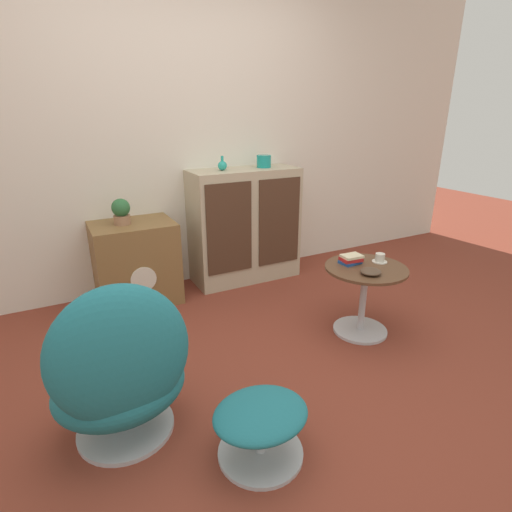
{
  "coord_description": "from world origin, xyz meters",
  "views": [
    {
      "loc": [
        -1.0,
        -1.6,
        1.44
      ],
      "look_at": [
        0.15,
        0.56,
        0.55
      ],
      "focal_mm": 28.0,
      "sensor_mm": 36.0,
      "label": 1
    }
  ],
  "objects": [
    {
      "name": "teacup",
      "position": [
        0.92,
        0.24,
        0.5
      ],
      "size": [
        0.1,
        0.1,
        0.06
      ],
      "color": "silver",
      "rests_on": "coffee_table"
    },
    {
      "name": "tv_console",
      "position": [
        -0.47,
        1.41,
        0.32
      ],
      "size": [
        0.61,
        0.47,
        0.65
      ],
      "color": "brown",
      "rests_on": "ground_plane"
    },
    {
      "name": "wall_back",
      "position": [
        0.0,
        1.67,
        1.3
      ],
      "size": [
        6.4,
        0.06,
        2.6
      ],
      "color": "silver",
      "rests_on": "ground_plane"
    },
    {
      "name": "potted_plant",
      "position": [
        -0.53,
        1.41,
        0.74
      ],
      "size": [
        0.13,
        0.13,
        0.19
      ],
      "color": "#996B4C",
      "rests_on": "tv_console"
    },
    {
      "name": "sideboard",
      "position": [
        0.5,
        1.45,
        0.49
      ],
      "size": [
        0.94,
        0.4,
        0.98
      ],
      "color": "tan",
      "rests_on": "ground_plane"
    },
    {
      "name": "vase_inner_left",
      "position": [
        0.69,
        1.45,
        1.04
      ],
      "size": [
        0.12,
        0.12,
        0.1
      ],
      "color": "teal",
      "rests_on": "sideboard"
    },
    {
      "name": "ottoman",
      "position": [
        -0.34,
        -0.4,
        0.18
      ],
      "size": [
        0.42,
        0.38,
        0.27
      ],
      "color": "#B7B7BC",
      "rests_on": "ground_plane"
    },
    {
      "name": "ground_plane",
      "position": [
        0.0,
        0.0,
        0.0
      ],
      "size": [
        12.0,
        12.0,
        0.0
      ],
      "primitive_type": "plane",
      "color": "brown"
    },
    {
      "name": "coffee_table",
      "position": [
        0.78,
        0.21,
        0.31
      ],
      "size": [
        0.54,
        0.54,
        0.48
      ],
      "color": "#B7B7BC",
      "rests_on": "ground_plane"
    },
    {
      "name": "bowl",
      "position": [
        0.72,
        0.11,
        0.5
      ],
      "size": [
        0.13,
        0.13,
        0.04
      ],
      "color": "#4C3828",
      "rests_on": "coffee_table"
    },
    {
      "name": "book_stack",
      "position": [
        0.73,
        0.31,
        0.51
      ],
      "size": [
        0.15,
        0.11,
        0.06
      ],
      "color": "#1E478C",
      "rests_on": "coffee_table"
    },
    {
      "name": "vase_leftmost",
      "position": [
        0.3,
        1.45,
        1.03
      ],
      "size": [
        0.08,
        0.08,
        0.12
      ],
      "color": "teal",
      "rests_on": "sideboard"
    },
    {
      "name": "egg_chair",
      "position": [
        -0.84,
        -0.02,
        0.36
      ],
      "size": [
        0.62,
        0.57,
        0.81
      ],
      "color": "#B7B7BC",
      "rests_on": "ground_plane"
    }
  ]
}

